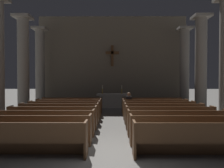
# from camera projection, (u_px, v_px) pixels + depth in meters

# --- Properties ---
(ground_plane) EXTENTS (80.00, 80.00, 0.00)m
(ground_plane) POSITION_uv_depth(u_px,v_px,m) (110.00, 157.00, 5.64)
(ground_plane) COLOR slate
(pew_left_row_1) EXTENTS (3.59, 0.50, 0.95)m
(pew_left_row_1) POSITION_uv_depth(u_px,v_px,m) (18.00, 139.00, 5.60)
(pew_left_row_1) COLOR brown
(pew_left_row_1) RESTS_ON ground
(pew_left_row_2) EXTENTS (3.59, 0.50, 0.95)m
(pew_left_row_2) POSITION_uv_depth(u_px,v_px,m) (34.00, 130.00, 6.66)
(pew_left_row_2) COLOR brown
(pew_left_row_2) RESTS_ON ground
(pew_left_row_3) EXTENTS (3.59, 0.50, 0.95)m
(pew_left_row_3) POSITION_uv_depth(u_px,v_px,m) (44.00, 123.00, 7.72)
(pew_left_row_3) COLOR brown
(pew_left_row_3) RESTS_ON ground
(pew_left_row_4) EXTENTS (3.59, 0.50, 0.95)m
(pew_left_row_4) POSITION_uv_depth(u_px,v_px,m) (53.00, 117.00, 8.78)
(pew_left_row_4) COLOR brown
(pew_left_row_4) RESTS_ON ground
(pew_left_row_5) EXTENTS (3.59, 0.50, 0.95)m
(pew_left_row_5) POSITION_uv_depth(u_px,v_px,m) (59.00, 113.00, 9.83)
(pew_left_row_5) COLOR brown
(pew_left_row_5) RESTS_ON ground
(pew_left_row_6) EXTENTS (3.59, 0.50, 0.95)m
(pew_left_row_6) POSITION_uv_depth(u_px,v_px,m) (65.00, 110.00, 10.89)
(pew_left_row_6) COLOR brown
(pew_left_row_6) RESTS_ON ground
(pew_left_row_7) EXTENTS (3.59, 0.50, 0.95)m
(pew_left_row_7) POSITION_uv_depth(u_px,v_px,m) (69.00, 107.00, 11.95)
(pew_left_row_7) COLOR brown
(pew_left_row_7) RESTS_ON ground
(pew_left_row_8) EXTENTS (3.59, 0.50, 0.95)m
(pew_left_row_8) POSITION_uv_depth(u_px,v_px,m) (72.00, 105.00, 13.01)
(pew_left_row_8) COLOR brown
(pew_left_row_8) RESTS_ON ground
(pew_right_row_1) EXTENTS (3.59, 0.50, 0.95)m
(pew_right_row_1) POSITION_uv_depth(u_px,v_px,m) (202.00, 139.00, 5.57)
(pew_right_row_1) COLOR brown
(pew_right_row_1) RESTS_ON ground
(pew_right_row_2) EXTENTS (3.59, 0.50, 0.95)m
(pew_right_row_2) POSITION_uv_depth(u_px,v_px,m) (188.00, 130.00, 6.63)
(pew_right_row_2) COLOR brown
(pew_right_row_2) RESTS_ON ground
(pew_right_row_3) EXTENTS (3.59, 0.50, 0.95)m
(pew_right_row_3) POSITION_uv_depth(u_px,v_px,m) (178.00, 123.00, 7.69)
(pew_right_row_3) COLOR brown
(pew_right_row_3) RESTS_ON ground
(pew_right_row_4) EXTENTS (3.59, 0.50, 0.95)m
(pew_right_row_4) POSITION_uv_depth(u_px,v_px,m) (170.00, 118.00, 8.75)
(pew_right_row_4) COLOR brown
(pew_right_row_4) RESTS_ON ground
(pew_right_row_5) EXTENTS (3.59, 0.50, 0.95)m
(pew_right_row_5) POSITION_uv_depth(u_px,v_px,m) (164.00, 113.00, 9.81)
(pew_right_row_5) COLOR brown
(pew_right_row_5) RESTS_ON ground
(pew_right_row_6) EXTENTS (3.59, 0.50, 0.95)m
(pew_right_row_6) POSITION_uv_depth(u_px,v_px,m) (159.00, 110.00, 10.86)
(pew_right_row_6) COLOR brown
(pew_right_row_6) RESTS_ON ground
(pew_right_row_7) EXTENTS (3.59, 0.50, 0.95)m
(pew_right_row_7) POSITION_uv_depth(u_px,v_px,m) (155.00, 107.00, 11.92)
(pew_right_row_7) COLOR brown
(pew_right_row_7) RESTS_ON ground
(pew_right_row_8) EXTENTS (3.59, 0.50, 0.95)m
(pew_right_row_8) POSITION_uv_depth(u_px,v_px,m) (151.00, 105.00, 12.98)
(pew_right_row_8) COLOR brown
(pew_right_row_8) RESTS_ON ground
(column_left_third) EXTENTS (1.04, 1.04, 5.95)m
(column_left_third) POSITION_uv_depth(u_px,v_px,m) (23.00, 66.00, 13.18)
(column_left_third) COLOR gray
(column_left_third) RESTS_ON ground
(column_right_third) EXTENTS (1.04, 1.04, 5.95)m
(column_right_third) POSITION_uv_depth(u_px,v_px,m) (201.00, 65.00, 13.12)
(column_right_third) COLOR gray
(column_right_third) RESTS_ON ground
(column_left_fourth) EXTENTS (1.04, 1.04, 5.95)m
(column_left_fourth) POSITION_uv_depth(u_px,v_px,m) (40.00, 68.00, 16.21)
(column_left_fourth) COLOR gray
(column_left_fourth) RESTS_ON ground
(column_right_fourth) EXTENTS (1.04, 1.04, 5.95)m
(column_right_fourth) POSITION_uv_depth(u_px,v_px,m) (184.00, 68.00, 16.15)
(column_right_fourth) COLOR gray
(column_right_fourth) RESTS_ON ground
(altar) EXTENTS (2.20, 0.90, 1.01)m
(altar) POSITION_uv_depth(u_px,v_px,m) (112.00, 100.00, 15.47)
(altar) COLOR #BCB7AD
(altar) RESTS_ON ground
(candlestick_left) EXTENTS (0.16, 0.16, 0.62)m
(candlestick_left) POSITION_uv_depth(u_px,v_px,m) (102.00, 91.00, 15.46)
(candlestick_left) COLOR #B79338
(candlestick_left) RESTS_ON altar
(candlestick_right) EXTENTS (0.16, 0.16, 0.62)m
(candlestick_right) POSITION_uv_depth(u_px,v_px,m) (122.00, 91.00, 15.45)
(candlestick_right) COLOR #B79338
(candlestick_right) RESTS_ON altar
(apse_with_cross) EXTENTS (12.04, 0.45, 7.20)m
(apse_with_cross) POSITION_uv_depth(u_px,v_px,m) (112.00, 60.00, 17.68)
(apse_with_cross) COLOR #706656
(apse_with_cross) RESTS_ON ground
(lone_worshipper) EXTENTS (0.32, 0.43, 1.32)m
(lone_worshipper) POSITION_uv_depth(u_px,v_px,m) (129.00, 103.00, 11.97)
(lone_worshipper) COLOR #26262B
(lone_worshipper) RESTS_ON ground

